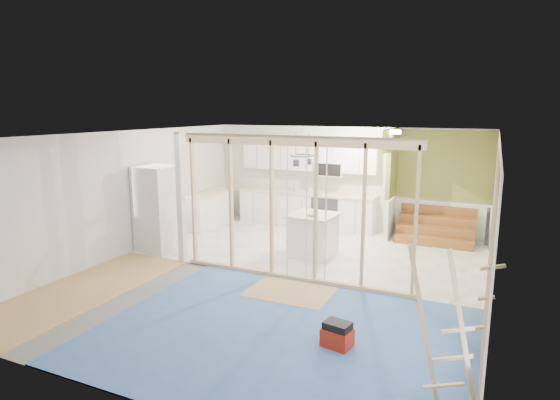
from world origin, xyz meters
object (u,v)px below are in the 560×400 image
at_px(fridge, 159,209).
at_px(toolbox, 337,335).
at_px(island, 313,236).
at_px(ladder, 448,328).

relative_size(fridge, toolbox, 4.47).
bearing_deg(toolbox, island, 126.15).
bearing_deg(island, ladder, -50.64).
distance_m(toolbox, ladder, 1.69).
height_order(fridge, ladder, fridge).
bearing_deg(toolbox, ladder, -16.66).
bearing_deg(fridge, island, 21.77).
xyz_separation_m(fridge, island, (3.19, 0.97, -0.47)).
relative_size(island, toolbox, 2.38).
bearing_deg(ladder, fridge, 138.41).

